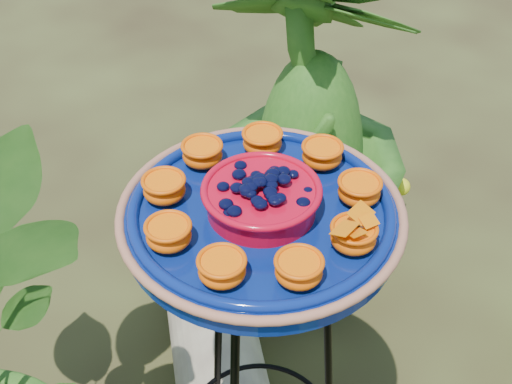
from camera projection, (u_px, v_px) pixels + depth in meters
tripod_stand at (260, 359)px, 1.27m from camera, size 0.35×0.35×0.81m
feeder_dish at (261, 211)px, 1.04m from camera, size 0.48×0.48×0.10m
driftwood_log at (216, 348)px, 1.76m from camera, size 0.59×0.64×0.22m
shrub_back_right at (312, 124)px, 1.88m from camera, size 0.70×0.70×0.93m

